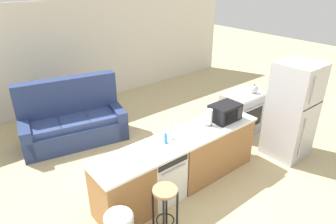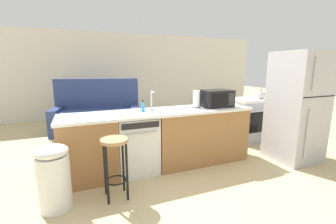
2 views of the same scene
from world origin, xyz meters
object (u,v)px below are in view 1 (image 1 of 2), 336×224
(paper_towel_roll, at_px, (209,117))
(couch, at_px, (73,122))
(kettle, at_px, (254,89))
(stove_range, at_px, (241,113))
(refrigerator, at_px, (292,111))
(dishwasher, at_px, (161,174))
(soap_bottle, at_px, (166,139))
(microwave, at_px, (225,112))
(bar_stool, at_px, (165,202))

(paper_towel_roll, height_order, couch, couch)
(kettle, relative_size, couch, 0.10)
(stove_range, xyz_separation_m, paper_towel_roll, (-1.57, -0.51, 0.59))
(refrigerator, bearing_deg, paper_towel_roll, 159.64)
(dishwasher, bearing_deg, soap_bottle, 15.25)
(soap_bottle, relative_size, kettle, 0.86)
(stove_range, bearing_deg, refrigerator, -90.01)
(kettle, bearing_deg, refrigerator, -99.85)
(microwave, distance_m, bar_stool, 1.95)
(paper_towel_roll, height_order, kettle, paper_towel_roll)
(dishwasher, height_order, stove_range, stove_range)
(soap_bottle, xyz_separation_m, couch, (-0.46, 2.48, -0.58))
(refrigerator, distance_m, kettle, 0.99)
(dishwasher, xyz_separation_m, kettle, (2.77, 0.42, 0.56))
(dishwasher, xyz_separation_m, bar_stool, (-0.40, -0.61, 0.11))
(dishwasher, bearing_deg, refrigerator, -11.93)
(dishwasher, xyz_separation_m, soap_bottle, (0.13, 0.03, 0.55))
(refrigerator, bearing_deg, soap_bottle, 166.71)
(dishwasher, xyz_separation_m, stove_range, (2.60, 0.55, 0.03))
(stove_range, height_order, paper_towel_roll, paper_towel_roll)
(microwave, height_order, bar_stool, microwave)
(kettle, relative_size, bar_stool, 0.28)
(refrigerator, height_order, bar_stool, refrigerator)
(microwave, xyz_separation_m, soap_bottle, (-1.25, 0.04, -0.07))
(microwave, relative_size, paper_towel_roll, 1.77)
(microwave, xyz_separation_m, bar_stool, (-1.79, -0.61, -0.50))
(paper_towel_roll, relative_size, bar_stool, 0.38)
(dishwasher, relative_size, kettle, 4.10)
(soap_bottle, distance_m, bar_stool, 0.94)
(stove_range, relative_size, soap_bottle, 5.11)
(couch, bearing_deg, paper_towel_roll, -61.34)
(stove_range, relative_size, paper_towel_roll, 3.19)
(stove_range, distance_m, soap_bottle, 2.58)
(refrigerator, height_order, paper_towel_roll, refrigerator)
(soap_bottle, relative_size, bar_stool, 0.24)
(microwave, height_order, kettle, microwave)
(soap_bottle, height_order, kettle, kettle)
(refrigerator, bearing_deg, stove_range, 89.99)
(dishwasher, distance_m, paper_towel_roll, 1.20)
(stove_range, distance_m, kettle, 0.57)
(refrigerator, xyz_separation_m, bar_stool, (-3.00, -0.06, -0.36))
(microwave, bearing_deg, kettle, 17.00)
(stove_range, xyz_separation_m, kettle, (0.17, -0.13, 0.53))
(kettle, bearing_deg, stove_range, 143.32)
(microwave, distance_m, soap_bottle, 1.26)
(microwave, bearing_deg, couch, 124.19)
(soap_bottle, bearing_deg, kettle, 8.36)
(stove_range, xyz_separation_m, couch, (-2.93, 1.97, -0.06))
(stove_range, xyz_separation_m, microwave, (-1.22, -0.55, 0.59))
(paper_towel_roll, bearing_deg, kettle, 12.59)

